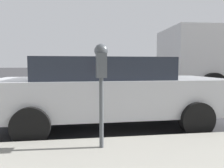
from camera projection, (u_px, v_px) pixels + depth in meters
ground_plane at (62, 116)px, 5.59m from camera, size 220.00×220.00×0.00m
parking_meter at (101, 69)px, 3.02m from camera, size 0.21×0.19×1.46m
car_silver at (109, 90)px, 4.64m from camera, size 2.14×4.72×1.46m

